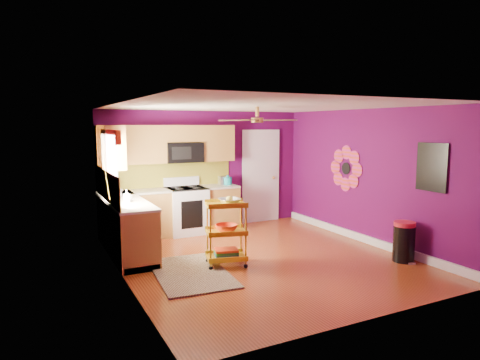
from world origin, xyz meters
TOP-DOWN VIEW (x-y plane):
  - ground at (0.00, 0.00)m, footprint 5.00×5.00m
  - room_envelope at (0.03, 0.00)m, footprint 4.54×5.04m
  - lower_cabinets at (-1.35, 1.82)m, footprint 2.81×2.31m
  - electric_range at (-0.55, 2.17)m, footprint 0.76×0.66m
  - upper_cabinetry at (-1.24, 2.17)m, footprint 2.80×2.30m
  - left_window at (-2.22, 1.05)m, footprint 0.08×1.35m
  - panel_door at (1.35, 2.47)m, footprint 0.95×0.11m
  - right_wall_art at (2.23, -0.34)m, footprint 0.04×2.74m
  - ceiling_fan at (0.00, 0.20)m, footprint 1.01×1.01m
  - shag_rug at (-1.31, -0.15)m, footprint 1.18×1.77m
  - rolling_cart at (-0.67, -0.05)m, footprint 0.71×0.59m
  - trash_can at (1.98, -1.15)m, footprint 0.43×0.43m
  - teal_kettle at (0.40, 2.21)m, footprint 0.18×0.18m
  - toaster at (0.34, 2.28)m, footprint 0.22×0.15m
  - soap_bottle_a at (-1.97, 1.05)m, footprint 0.09×0.10m
  - soap_bottle_b at (-2.01, 1.59)m, footprint 0.14×0.14m
  - counter_dish at (-1.96, 2.07)m, footprint 0.29×0.29m
  - counter_cup at (-1.94, 1.08)m, footprint 0.13×0.13m

SIDE VIEW (x-z plane):
  - ground at x=0.00m, z-range 0.00..0.00m
  - shag_rug at x=-1.31m, z-range 0.00..0.02m
  - trash_can at x=1.98m, z-range 0.00..0.65m
  - lower_cabinets at x=-1.35m, z-range -0.04..0.90m
  - electric_range at x=-0.55m, z-range -0.08..1.05m
  - rolling_cart at x=-0.67m, z-range 0.02..1.13m
  - counter_dish at x=-1.96m, z-range 0.94..1.01m
  - counter_cup at x=-1.94m, z-range 0.94..1.04m
  - teal_kettle at x=0.40m, z-range 0.92..1.13m
  - panel_door at x=1.35m, z-range -0.05..2.10m
  - soap_bottle_b at x=-2.01m, z-range 0.94..1.11m
  - toaster at x=0.34m, z-range 0.94..1.12m
  - soap_bottle_a at x=-1.97m, z-range 0.94..1.15m
  - right_wall_art at x=2.23m, z-range 0.92..1.96m
  - room_envelope at x=0.03m, z-range 0.37..2.89m
  - left_window at x=-2.22m, z-range 1.20..2.28m
  - upper_cabinetry at x=-1.24m, z-range 1.17..2.43m
  - ceiling_fan at x=0.00m, z-range 2.16..2.42m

